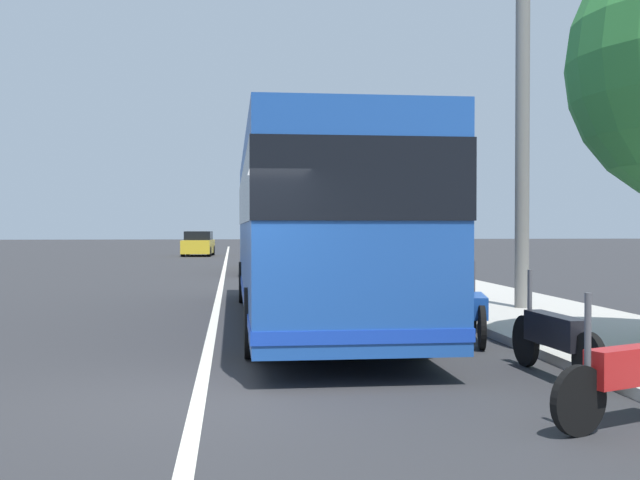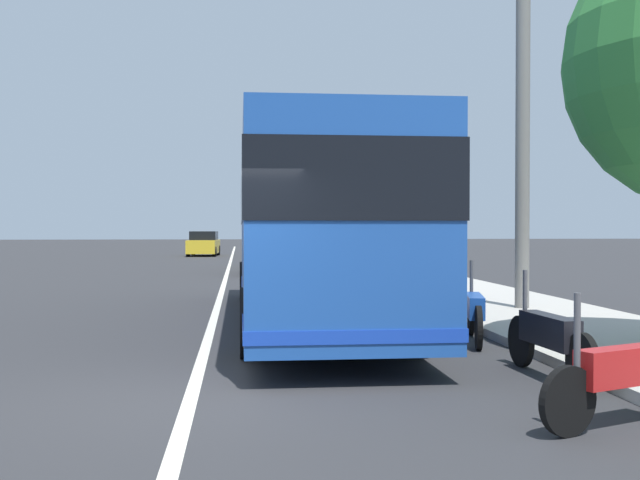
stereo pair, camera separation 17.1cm
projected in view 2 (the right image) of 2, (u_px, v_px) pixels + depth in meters
name	position (u px, v px, depth m)	size (l,w,h in m)	color
ground_plane	(191.00, 396.00, 8.30)	(220.00, 220.00, 0.00)	#2D2D30
sidewalk_curb	(478.00, 299.00, 18.91)	(110.00, 3.60, 0.14)	#B2ADA3
lane_divider_line	(218.00, 304.00, 18.25)	(110.00, 0.16, 0.01)	silver
coach_bus	(308.00, 224.00, 14.77)	(12.50, 2.66, 3.34)	#1E4C9E
motorcycle_nearest_curb	(624.00, 376.00, 7.02)	(0.87, 1.95, 1.26)	black
motorcycle_far_end	(549.00, 338.00, 9.26)	(2.33, 0.30, 1.29)	black
motorcycle_angled	(474.00, 312.00, 12.23)	(2.25, 0.60, 1.28)	black
motorcycle_mid_row	(417.00, 298.00, 14.89)	(2.10, 0.34, 1.24)	black
car_oncoming	(269.00, 255.00, 30.28)	(4.42, 2.06, 1.54)	black
car_behind_bus	(204.00, 244.00, 49.19)	(4.11, 2.06, 1.59)	gold
car_side_street	(279.00, 251.00, 35.11)	(4.30, 1.94, 1.55)	gold
utility_pole	(523.00, 137.00, 16.06)	(0.30, 0.30, 7.52)	slate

